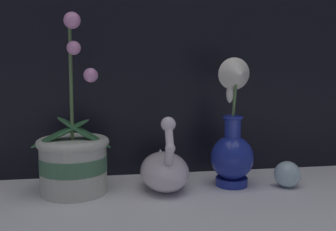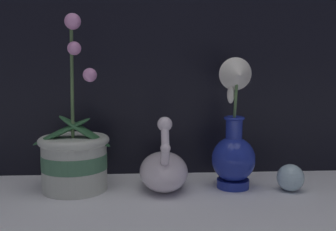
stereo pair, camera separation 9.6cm
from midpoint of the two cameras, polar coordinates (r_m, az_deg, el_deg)
ground_plane at (r=0.88m, az=5.25°, el=-12.88°), size 2.80×2.80×0.00m
orchid_potted_plant at (r=0.97m, az=-10.69°, el=-5.88°), size 0.19×0.17×0.42m
swan_figurine at (r=0.96m, az=2.22°, el=-7.79°), size 0.12×0.20×0.19m
blue_vase at (r=0.98m, az=12.35°, el=-4.12°), size 0.11×0.11×0.32m
glass_sphere at (r=1.02m, az=19.98°, el=-8.51°), size 0.07×0.07×0.07m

